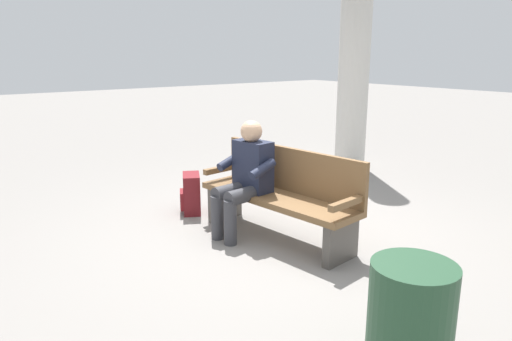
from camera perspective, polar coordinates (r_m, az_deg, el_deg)
ground_plane at (r=4.87m, az=2.44°, el=-8.07°), size 40.00×40.00×0.00m
bench_near at (r=4.77m, az=3.08°, el=-2.73°), size 1.84×0.68×0.90m
person_seated at (r=4.76m, az=-1.34°, el=-0.61°), size 0.60×0.60×1.18m
backpack at (r=5.58m, az=-7.85°, el=-2.81°), size 0.40×0.35×0.46m
support_pillar at (r=7.69m, az=11.81°, el=13.49°), size 0.48×0.48×3.59m
trash_bin at (r=2.88m, az=18.07°, el=-17.39°), size 0.47×0.47×0.73m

